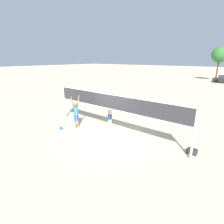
# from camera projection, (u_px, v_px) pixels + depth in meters

# --- Properties ---
(ground_plane) EXTENTS (200.00, 200.00, 0.00)m
(ground_plane) POSITION_uv_depth(u_px,v_px,m) (112.00, 133.00, 10.49)
(ground_plane) COLOR beige
(volleyball_net) EXTENTS (9.09, 0.10, 2.36)m
(volleyball_net) POSITION_uv_depth(u_px,v_px,m) (112.00, 104.00, 9.97)
(volleyball_net) COLOR beige
(volleyball_net) RESTS_ON ground_plane
(player_spiker) EXTENTS (0.28, 0.70, 2.07)m
(player_spiker) POSITION_uv_depth(u_px,v_px,m) (76.00, 111.00, 10.93)
(player_spiker) COLOR #8C664C
(player_spiker) RESTS_ON ground_plane
(player_blocker) EXTENTS (0.28, 0.70, 2.11)m
(player_blocker) POSITION_uv_depth(u_px,v_px,m) (110.00, 110.00, 11.14)
(player_blocker) COLOR beige
(player_blocker) RESTS_ON ground_plane
(volleyball) EXTENTS (0.22, 0.22, 0.22)m
(volleyball) POSITION_uv_depth(u_px,v_px,m) (61.00, 128.00, 10.92)
(volleyball) COLOR blue
(volleyball) RESTS_ON ground_plane
(gear_bag) EXTENTS (0.43, 0.28, 0.26)m
(gear_bag) POSITION_uv_depth(u_px,v_px,m) (192.00, 151.00, 8.12)
(gear_bag) COLOR #2D2D33
(gear_bag) RESTS_ON ground_plane
(tree_left_cluster) EXTENTS (2.96, 2.96, 6.46)m
(tree_left_cluster) POSITION_uv_depth(u_px,v_px,m) (220.00, 55.00, 33.21)
(tree_left_cluster) COLOR #4C3823
(tree_left_cluster) RESTS_ON ground_plane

